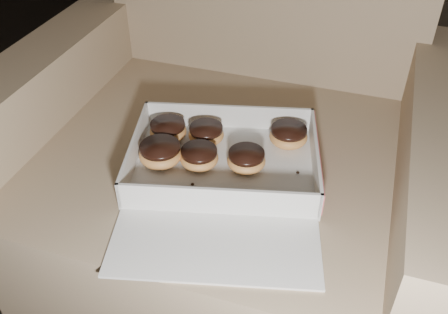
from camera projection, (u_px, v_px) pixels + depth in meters
armchair at (231, 172)px, 1.23m from camera, size 1.00×0.84×1.04m
bakery_box at (224, 175)px, 0.99m from camera, size 0.46×0.51×0.06m
donut_a at (246, 160)px, 1.00m from camera, size 0.08×0.08×0.04m
donut_b at (168, 130)px, 1.08m from camera, size 0.08×0.08×0.04m
donut_c at (206, 134)px, 1.07m from camera, size 0.08×0.08×0.04m
donut_d at (199, 157)px, 1.01m from camera, size 0.08×0.08×0.04m
donut_e at (160, 153)px, 1.01m from camera, size 0.09×0.09×0.04m
donut_f at (288, 135)px, 1.06m from camera, size 0.08×0.08×0.04m
crumb_a at (298, 173)px, 1.00m from camera, size 0.01×0.01×0.00m
crumb_b at (189, 169)px, 1.01m from camera, size 0.01×0.01×0.00m
crumb_c at (192, 184)px, 0.97m from camera, size 0.01×0.01×0.00m
crumb_d at (150, 191)px, 0.96m from camera, size 0.01×0.01×0.00m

